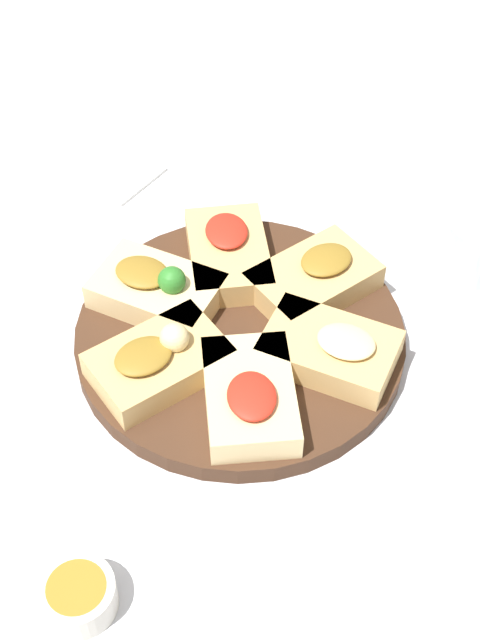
% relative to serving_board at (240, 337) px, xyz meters
% --- Properties ---
extents(ground_plane, '(3.00, 3.00, 0.00)m').
position_rel_serving_board_xyz_m(ground_plane, '(0.00, 0.00, -0.01)').
color(ground_plane, silver).
extents(serving_board, '(0.36, 0.36, 0.02)m').
position_rel_serving_board_xyz_m(serving_board, '(0.00, 0.00, 0.00)').
color(serving_board, '#422819').
rests_on(serving_board, ground_plane).
extents(focaccia_slice_0, '(0.15, 0.16, 0.04)m').
position_rel_serving_board_xyz_m(focaccia_slice_0, '(-0.07, 0.08, 0.03)').
color(focaccia_slice_0, '#E5C689').
rests_on(focaccia_slice_0, serving_board).
extents(focaccia_slice_1, '(0.15, 0.11, 0.04)m').
position_rel_serving_board_xyz_m(focaccia_slice_1, '(-0.10, -0.02, 0.03)').
color(focaccia_slice_1, tan).
rests_on(focaccia_slice_1, serving_board).
extents(focaccia_slice_2, '(0.13, 0.16, 0.04)m').
position_rel_serving_board_xyz_m(focaccia_slice_2, '(-0.03, -0.10, 0.03)').
color(focaccia_slice_2, tan).
rests_on(focaccia_slice_2, serving_board).
extents(focaccia_slice_3, '(0.15, 0.16, 0.04)m').
position_rel_serving_board_xyz_m(focaccia_slice_3, '(0.07, -0.08, 0.03)').
color(focaccia_slice_3, tan).
rests_on(focaccia_slice_3, serving_board).
extents(focaccia_slice_4, '(0.15, 0.11, 0.06)m').
position_rel_serving_board_xyz_m(focaccia_slice_4, '(0.10, 0.02, 0.03)').
color(focaccia_slice_4, '#E5C689').
rests_on(focaccia_slice_4, serving_board).
extents(focaccia_slice_5, '(0.13, 0.16, 0.06)m').
position_rel_serving_board_xyz_m(focaccia_slice_5, '(0.04, 0.09, 0.03)').
color(focaccia_slice_5, tan).
rests_on(focaccia_slice_5, serving_board).
extents(water_glass, '(0.07, 0.07, 0.08)m').
position_rel_serving_board_xyz_m(water_glass, '(-0.15, -0.24, 0.03)').
color(water_glass, silver).
rests_on(water_glass, ground_plane).
extents(napkin_stack, '(0.11, 0.10, 0.01)m').
position_rel_serving_board_xyz_m(napkin_stack, '(0.30, -0.15, -0.01)').
color(napkin_stack, white).
rests_on(napkin_stack, ground_plane).
extents(dipping_bowl, '(0.07, 0.07, 0.03)m').
position_rel_serving_board_xyz_m(dipping_bowl, '(-0.05, 0.32, 0.01)').
color(dipping_bowl, silver).
rests_on(dipping_bowl, ground_plane).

